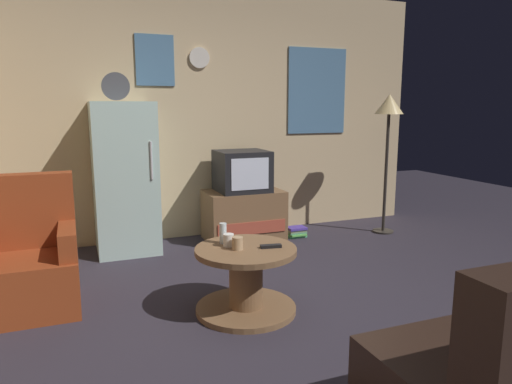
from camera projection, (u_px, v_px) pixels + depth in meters
name	position (u px, v px, depth m)	size (l,w,h in m)	color
ground_plane	(304.00, 321.00, 3.21)	(12.00, 12.00, 0.00)	#2D2833
wall_with_art	(207.00, 114.00, 5.21)	(5.20, 0.12, 2.74)	#D1B284
fridge	(125.00, 178.00, 4.66)	(0.60, 0.62, 1.77)	silver
tv_stand	(244.00, 215.00, 5.15)	(0.84, 0.53, 0.55)	brown
crt_tv	(242.00, 171.00, 5.06)	(0.54, 0.51, 0.44)	black
standing_lamp	(389.00, 115.00, 5.25)	(0.32, 0.32, 1.59)	#332D28
coffee_table	(246.00, 280.00, 3.33)	(0.72, 0.72, 0.47)	brown
wine_glass	(223.00, 233.00, 3.38)	(0.05, 0.05, 0.15)	silver
mug_ceramic_white	(228.00, 240.00, 3.31)	(0.08, 0.08, 0.09)	silver
mug_ceramic_tan	(237.00, 243.00, 3.24)	(0.08, 0.08, 0.09)	tan
remote_control	(271.00, 246.00, 3.28)	(0.15, 0.04, 0.02)	black
armchair	(28.00, 262.00, 3.39)	(0.68, 0.68, 0.96)	maroon
book_stack	(296.00, 232.00, 5.28)	(0.21, 0.17, 0.12)	#52BE82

